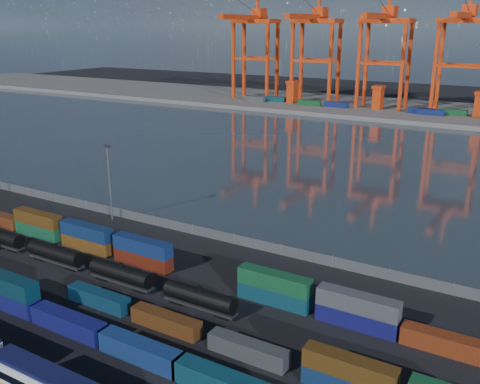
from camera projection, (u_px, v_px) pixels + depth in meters
The scene contains 12 objects.
ground at pixel (138, 307), 80.22m from camera, with size 700.00×700.00×0.00m, color black.
harbor_water at pixel (363, 161), 166.23m from camera, with size 700.00×700.00×0.00m, color #29343B.
far_quay at pixel (435, 113), 251.96m from camera, with size 700.00×70.00×2.00m, color #514F4C.
container_row_south at pixel (69, 320), 73.00m from camera, with size 140.16×2.49×5.31m.
container_row_mid at pixel (135, 307), 76.48m from camera, with size 140.80×2.22×4.72m.
container_row_north at pixel (145, 255), 93.04m from camera, with size 140.98×2.37×5.05m.
tanker_string at pixel (26, 245), 97.88m from camera, with size 89.69×2.62×3.75m.
waterfront_fence at pixel (235, 239), 102.86m from camera, with size 160.12×0.12×2.20m.
yard_light_mast at pixel (109, 178), 113.43m from camera, with size 1.60×0.40×16.60m.
gantry_cranes at pixel (424, 32), 239.29m from camera, with size 198.55×45.22×61.24m.
quay_containers at pixel (404, 110), 244.74m from camera, with size 172.58×10.99×2.60m.
straddle_carriers at pixel (427, 100), 242.95m from camera, with size 140.00×7.00×11.10m.
Camera 1 is at (49.85, -53.40, 40.39)m, focal length 40.00 mm.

